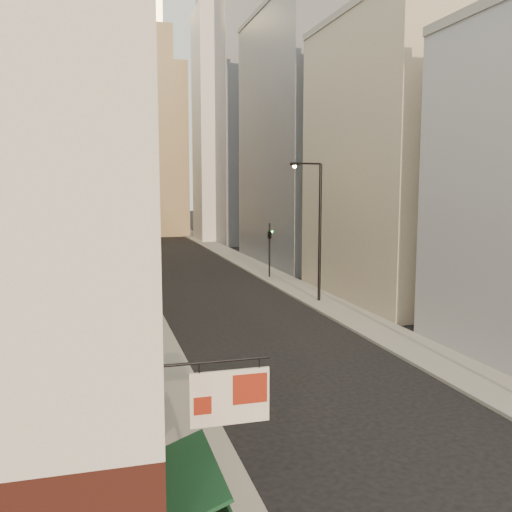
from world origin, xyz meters
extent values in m
cube|color=gray|center=(-6.50, 55.00, 0.07)|extent=(3.00, 140.00, 0.15)
cube|color=gray|center=(6.50, 55.00, 0.07)|extent=(3.00, 140.00, 0.15)
cube|color=#5B241C|center=(-11.00, 9.00, 2.00)|extent=(6.00, 16.00, 4.00)
cube|color=silver|center=(-11.00, 9.00, 8.00)|extent=(6.00, 16.00, 8.00)
cube|color=#9F9FA4|center=(-8.20, 9.00, 12.10)|extent=(0.60, 16.00, 0.40)
cylinder|color=black|center=(-6.90, 3.00, 4.90)|extent=(2.40, 0.06, 0.06)
cube|color=beige|center=(-6.50, 3.00, 4.15)|extent=(1.60, 0.06, 1.10)
cube|color=maroon|center=(-6.10, 3.00, 4.30)|extent=(0.70, 0.10, 0.60)
cube|color=maroon|center=(-7.05, 3.00, 4.05)|extent=(0.35, 0.10, 0.35)
cube|color=black|center=(-7.35, 3.20, 2.55)|extent=(1.25, 3.00, 0.52)
cube|color=black|center=(-6.75, 3.20, 2.05)|extent=(0.06, 3.00, 0.80)
cube|color=#1D2FBD|center=(-7.95, 6.20, 2.20)|extent=(0.08, 0.40, 0.50)
cube|color=black|center=(-7.30, 14.00, 3.60)|extent=(0.80, 0.08, 1.50)
cube|color=black|center=(-7.30, 24.00, 3.40)|extent=(0.70, 0.08, 1.30)
cube|color=tan|center=(-12.00, 26.00, 8.00)|extent=(8.00, 12.00, 16.00)
cube|color=#9F9FA4|center=(-12.00, 42.00, 10.00)|extent=(8.00, 16.00, 20.00)
cube|color=#94815E|center=(-12.00, 60.00, 8.50)|extent=(8.00, 18.00, 17.00)
cube|color=gray|center=(-12.00, 80.00, 12.00)|extent=(8.00, 20.00, 24.00)
cube|color=tan|center=(12.00, 30.00, 10.00)|extent=(8.00, 16.00, 20.00)
cube|color=gray|center=(12.00, 50.00, 13.00)|extent=(8.00, 20.00, 26.00)
cube|color=gray|center=(18.00, 78.00, 25.00)|extent=(20.00, 22.00, 50.00)
cube|color=#94815E|center=(-1.00, 92.00, 14.00)|extent=(14.00, 14.00, 28.00)
cube|color=#94815E|center=(-1.00, 92.00, 31.00)|extent=(10.00, 10.00, 6.00)
cylinder|color=#FFCC72|center=(-1.00, 92.00, 36.50)|extent=(8.00, 8.00, 5.00)
cube|color=silver|center=(10.00, 78.00, 17.00)|extent=(8.00, 8.00, 34.00)
cylinder|color=black|center=(6.24, 29.70, 4.88)|extent=(0.22, 0.22, 9.77)
cylinder|color=black|center=(5.18, 29.43, 9.77)|extent=(2.14, 0.66, 0.13)
cube|color=black|center=(4.13, 29.16, 9.71)|extent=(0.64, 0.38, 0.20)
sphere|color=#EA973A|center=(4.13, 29.16, 9.57)|extent=(0.26, 0.26, 0.26)
cylinder|color=black|center=(-7.03, 40.68, 2.50)|extent=(0.16, 0.16, 5.00)
imported|color=black|center=(-7.03, 40.68, 4.20)|extent=(0.43, 0.43, 1.06)
sphere|color=#19E533|center=(-7.28, 40.68, 4.20)|extent=(0.16, 0.16, 0.16)
cylinder|color=black|center=(5.94, 40.75, 2.50)|extent=(0.16, 0.16, 5.00)
imported|color=black|center=(5.94, 40.75, 4.20)|extent=(0.76, 0.76, 1.34)
sphere|color=#19E533|center=(6.19, 40.75, 4.20)|extent=(0.16, 0.16, 0.16)
camera|label=1|loc=(-8.93, -7.48, 8.28)|focal=40.00mm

